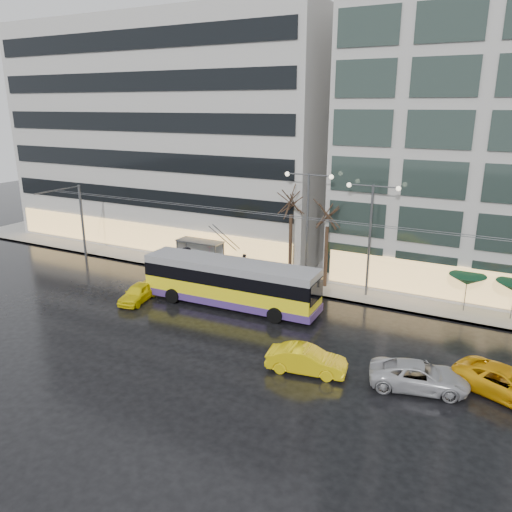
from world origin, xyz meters
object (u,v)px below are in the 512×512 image
Objects in this scene: bus_shelter at (198,247)px; taxi_a at (138,293)px; trolleybus at (230,284)px; street_lamp_near at (308,214)px.

bus_shelter reaches higher than taxi_a.
street_lamp_near is at bearing 62.37° from trolleybus.
taxi_a is (-6.58, -2.47, -0.99)m from trolleybus.
street_lamp_near is at bearing 32.04° from taxi_a.
bus_shelter is 8.84m from taxi_a.
street_lamp_near is 14.31m from taxi_a.
street_lamp_near reaches higher than trolleybus.
trolleybus is 1.48× the size of street_lamp_near.
street_lamp_near is (3.34, 6.38, 4.33)m from trolleybus.
bus_shelter is at bearing -179.37° from street_lamp_near.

